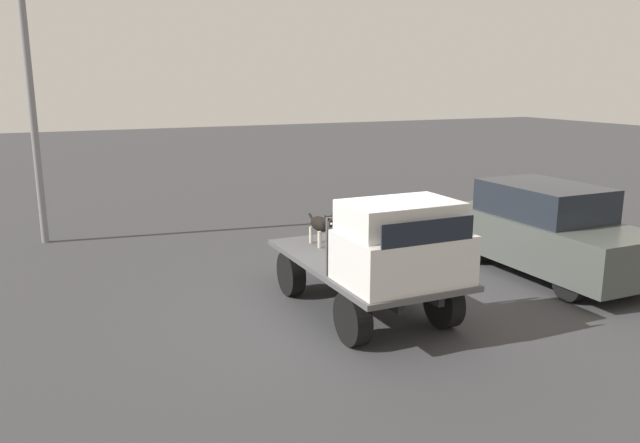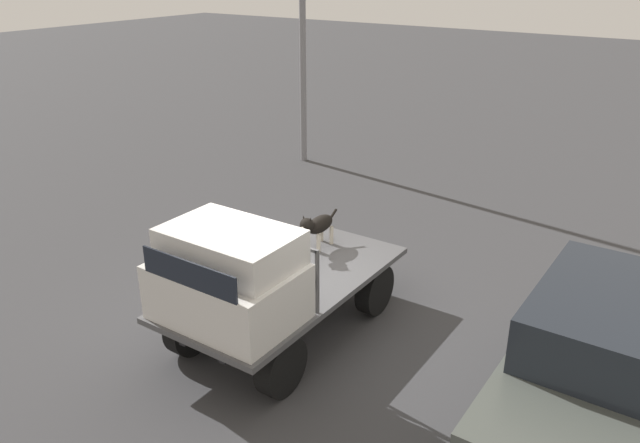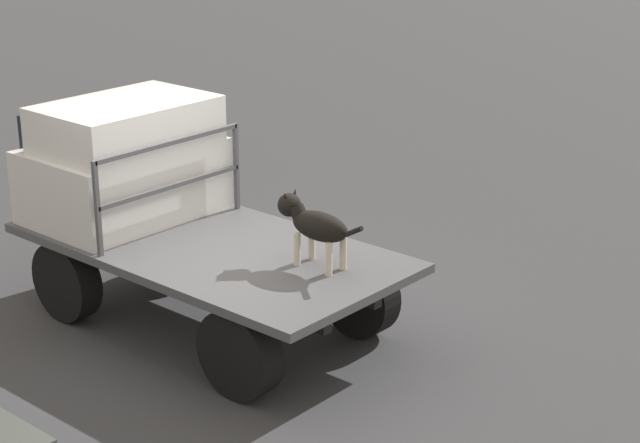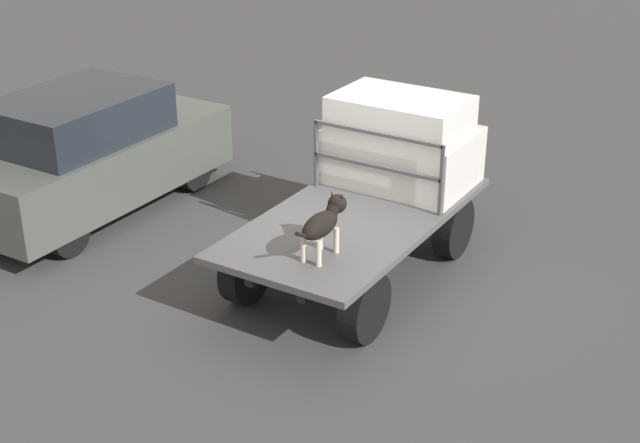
{
  "view_description": "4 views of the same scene",
  "coord_description": "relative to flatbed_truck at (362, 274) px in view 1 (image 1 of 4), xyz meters",
  "views": [
    {
      "loc": [
        8.35,
        -4.57,
        3.62
      ],
      "look_at": [
        -1.14,
        -0.22,
        1.24
      ],
      "focal_mm": 35.0,
      "sensor_mm": 36.0,
      "label": 1
    },
    {
      "loc": [
        6.03,
        4.65,
        4.92
      ],
      "look_at": [
        -1.14,
        -0.22,
        1.24
      ],
      "focal_mm": 35.0,
      "sensor_mm": 36.0,
      "label": 2
    },
    {
      "loc": [
        -6.68,
        6.17,
        4.26
      ],
      "look_at": [
        -1.14,
        -0.22,
        1.24
      ],
      "focal_mm": 60.0,
      "sensor_mm": 36.0,
      "label": 3
    },
    {
      "loc": [
        -8.25,
        -4.59,
        5.15
      ],
      "look_at": [
        -1.14,
        -0.22,
        1.24
      ],
      "focal_mm": 50.0,
      "sensor_mm": 36.0,
      "label": 4
    }
  ],
  "objects": [
    {
      "name": "flatbed_truck",
      "position": [
        0.0,
        0.0,
        0.0
      ],
      "size": [
        3.68,
        1.85,
        0.83
      ],
      "color": "black",
      "rests_on": "ground"
    },
    {
      "name": "light_pole_near",
      "position": [
        -6.75,
        -4.53,
        4.13
      ],
      "size": [
        0.43,
        0.43,
        7.55
      ],
      "color": "gray",
      "rests_on": "ground"
    },
    {
      "name": "parked_sedan",
      "position": [
        -0.2,
        4.05,
        0.26
      ],
      "size": [
        4.02,
        1.71,
        1.71
      ],
      "rotation": [
        0.0,
        0.0,
        -0.05
      ],
      "color": "black",
      "rests_on": "ground"
    },
    {
      "name": "dog",
      "position": [
        -1.06,
        -0.22,
        0.61
      ],
      "size": [
        0.95,
        0.25,
        0.62
      ],
      "rotation": [
        0.0,
        0.0,
        0.18
      ],
      "color": "beige",
      "rests_on": "flatbed_truck"
    },
    {
      "name": "truck_headboard",
      "position": [
        0.48,
        0.0,
        0.81
      ],
      "size": [
        0.04,
        1.73,
        0.86
      ],
      "color": "#4C4C4F",
      "rests_on": "flatbed_truck"
    },
    {
      "name": "truck_cab",
      "position": [
        1.15,
        0.0,
        0.78
      ],
      "size": [
        1.24,
        1.73,
        1.14
      ],
      "color": "silver",
      "rests_on": "flatbed_truck"
    },
    {
      "name": "ground_plane",
      "position": [
        0.0,
        0.0,
        -0.59
      ],
      "size": [
        80.0,
        80.0,
        0.0
      ],
      "primitive_type": "plane",
      "color": "#38383A"
    }
  ]
}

